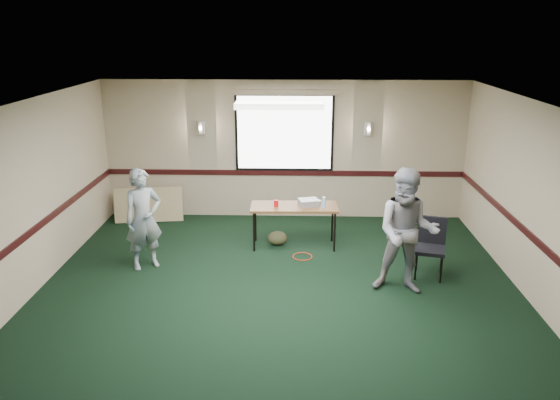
{
  "coord_description": "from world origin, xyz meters",
  "views": [
    {
      "loc": [
        0.24,
        -6.4,
        3.67
      ],
      "look_at": [
        0.0,
        1.3,
        1.2
      ],
      "focal_mm": 35.0,
      "sensor_mm": 36.0,
      "label": 1
    }
  ],
  "objects_px": {
    "projector": "(309,202)",
    "person_left": "(143,219)",
    "folding_table": "(294,209)",
    "conference_chair": "(431,242)",
    "person_right": "(407,232)"
  },
  "relations": [
    {
      "from": "projector",
      "to": "person_left",
      "type": "distance_m",
      "value": 2.75
    },
    {
      "from": "folding_table",
      "to": "person_left",
      "type": "xyz_separation_m",
      "value": [
        -2.34,
        -0.92,
        0.12
      ]
    },
    {
      "from": "projector",
      "to": "person_left",
      "type": "xyz_separation_m",
      "value": [
        -2.58,
        -0.95,
        0.01
      ]
    },
    {
      "from": "projector",
      "to": "conference_chair",
      "type": "height_order",
      "value": "conference_chair"
    },
    {
      "from": "person_left",
      "to": "projector",
      "type": "bearing_deg",
      "value": -13.51
    },
    {
      "from": "person_right",
      "to": "folding_table",
      "type": "bearing_deg",
      "value": 145.23
    },
    {
      "from": "projector",
      "to": "person_right",
      "type": "xyz_separation_m",
      "value": [
        1.34,
        -1.66,
        0.12
      ]
    },
    {
      "from": "folding_table",
      "to": "projector",
      "type": "relative_size",
      "value": 4.67
    },
    {
      "from": "person_left",
      "to": "person_right",
      "type": "xyz_separation_m",
      "value": [
        3.93,
        -0.71,
        0.11
      ]
    },
    {
      "from": "person_left",
      "to": "person_right",
      "type": "relative_size",
      "value": 0.88
    },
    {
      "from": "folding_table",
      "to": "person_left",
      "type": "bearing_deg",
      "value": -159.77
    },
    {
      "from": "folding_table",
      "to": "person_left",
      "type": "relative_size",
      "value": 0.93
    },
    {
      "from": "folding_table",
      "to": "conference_chair",
      "type": "xyz_separation_m",
      "value": [
        2.09,
        -1.04,
        -0.16
      ]
    },
    {
      "from": "conference_chair",
      "to": "person_right",
      "type": "height_order",
      "value": "person_right"
    },
    {
      "from": "person_left",
      "to": "folding_table",
      "type": "bearing_deg",
      "value": -12.22
    }
  ]
}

